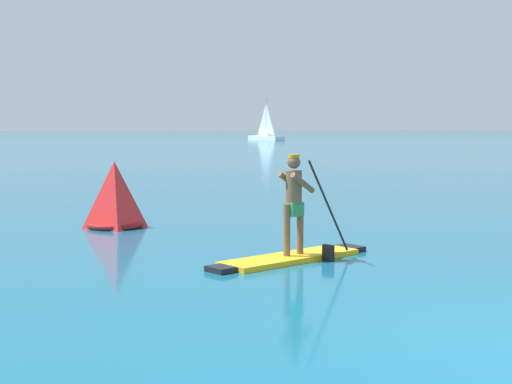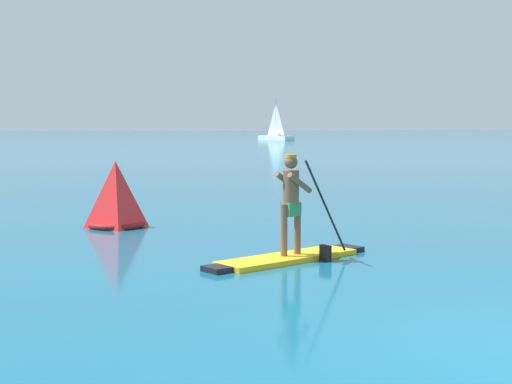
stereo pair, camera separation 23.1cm
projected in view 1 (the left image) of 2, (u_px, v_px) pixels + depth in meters
The scene contains 3 objects.
paddleboarder_mid_center at pixel (293, 237), 12.13m from camera, with size 2.99×1.96×1.77m.
race_marker_buoy at pixel (115, 198), 15.95m from camera, with size 1.20×1.20×1.41m.
sailboat_right_horizon at pixel (266, 135), 98.45m from camera, with size 3.85×6.21×5.44m.
Camera 1 is at (-4.39, -6.39, 2.21)m, focal length 52.83 mm.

